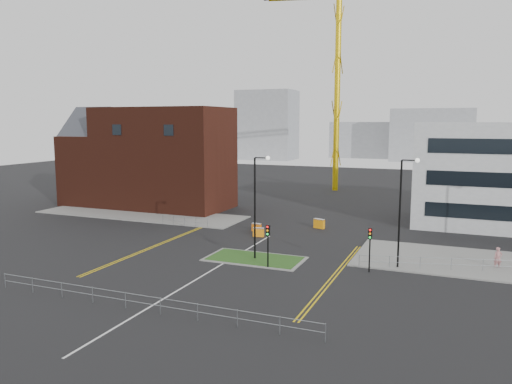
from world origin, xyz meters
TOP-DOWN VIEW (x-y plane):
  - ground at (0.00, 0.00)m, footprint 200.00×200.00m
  - pavement_left at (-20.00, 22.00)m, footprint 28.00×8.00m
  - pavement_right at (22.00, 14.00)m, footprint 24.00×10.00m
  - island_kerb at (2.00, 8.00)m, footprint 8.60×4.60m
  - grass_island at (2.00, 8.00)m, footprint 8.00×4.00m
  - brick_building at (-22.97, 28.00)m, footprint 24.20×10.07m
  - tower_crane at (3.64, 56.33)m, footprint 51.81×13.17m
  - streetlamp_island at (2.22, 8.00)m, footprint 1.46×0.36m
  - streetlamp_right_near at (14.22, 10.00)m, footprint 1.46×0.36m
  - traffic_light_island at (4.00, 5.98)m, footprint 0.28×0.33m
  - traffic_light_right at (12.00, 7.98)m, footprint 0.28×0.33m
  - railing_front at (0.00, -6.00)m, footprint 24.05×0.05m
  - railing_left at (-11.00, 18.00)m, footprint 6.05×0.05m
  - railing_right at (20.50, 11.50)m, footprint 19.05×5.05m
  - centre_line at (0.00, 2.00)m, footprint 0.15×30.00m
  - yellow_left_a at (-9.00, 10.00)m, footprint 0.12×24.00m
  - yellow_left_b at (-8.70, 10.00)m, footprint 0.12×24.00m
  - yellow_right_a at (9.50, 6.00)m, footprint 0.12×20.00m
  - yellow_right_b at (9.80, 6.00)m, footprint 0.12×20.00m
  - skyline_a at (-40.00, 120.00)m, footprint 18.00×12.00m
  - skyline_b at (10.00, 130.00)m, footprint 24.00×12.00m
  - skyline_d at (-8.00, 140.00)m, footprint 30.00×12.00m
  - pedestrian at (21.66, 12.99)m, footprint 0.75×0.60m
  - barrier_left at (-1.00, 16.26)m, footprint 1.18×0.54m
  - barrier_mid at (-2.18, 18.59)m, footprint 1.12×0.51m
  - barrier_right at (3.83, 22.77)m, footprint 1.36×0.84m

SIDE VIEW (x-z plane):
  - ground at x=0.00m, z-range 0.00..0.00m
  - centre_line at x=0.00m, z-range 0.00..0.01m
  - yellow_left_a at x=-9.00m, z-range 0.00..0.01m
  - yellow_left_b at x=-8.70m, z-range 0.00..0.01m
  - yellow_right_a at x=9.50m, z-range 0.00..0.01m
  - yellow_right_b at x=9.80m, z-range 0.00..0.01m
  - island_kerb at x=2.00m, z-range 0.00..0.08m
  - pavement_left at x=-20.00m, z-range 0.00..0.12m
  - pavement_right at x=22.00m, z-range 0.00..0.12m
  - grass_island at x=2.00m, z-range 0.00..0.12m
  - barrier_mid at x=-2.18m, z-range 0.04..0.94m
  - barrier_left at x=-1.00m, z-range 0.04..1.00m
  - barrier_right at x=3.83m, z-range 0.05..1.13m
  - railing_left at x=-11.00m, z-range 0.19..1.29m
  - railing_right at x=20.50m, z-range 0.23..1.33m
  - railing_front at x=0.00m, z-range 0.23..1.33m
  - pedestrian at x=21.66m, z-range 0.00..1.81m
  - traffic_light_island at x=4.00m, z-range 0.74..4.39m
  - traffic_light_right at x=12.00m, z-range 0.74..4.39m
  - streetlamp_island at x=2.22m, z-range 0.82..10.00m
  - streetlamp_right_near at x=14.22m, z-range 0.82..10.00m
  - skyline_d at x=-8.00m, z-range 0.00..12.00m
  - brick_building at x=-22.97m, z-range -0.27..13.97m
  - skyline_b at x=10.00m, z-range 0.00..16.00m
  - skyline_a at x=-40.00m, z-range 0.00..22.00m
  - tower_crane at x=3.64m, z-range 7.25..45.38m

